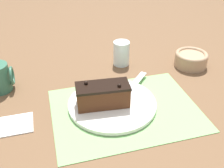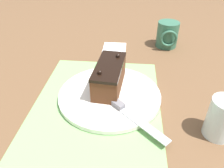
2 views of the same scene
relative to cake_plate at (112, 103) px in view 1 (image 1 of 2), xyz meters
name	(u,v)px [view 1 (image 1 of 2)]	position (x,y,z in m)	size (l,w,h in m)	color
ground_plane	(125,110)	(0.03, -0.03, -0.01)	(3.00, 3.00, 0.00)	brown
placemat_woven	(125,109)	(0.03, -0.03, -0.01)	(0.46, 0.34, 0.00)	#7AB266
cake_plate	(112,103)	(0.00, 0.00, 0.00)	(0.28, 0.28, 0.01)	white
chocolate_cake	(103,95)	(-0.03, 0.00, 0.04)	(0.17, 0.09, 0.08)	#512D19
serving_knife	(128,90)	(0.07, 0.04, 0.01)	(0.16, 0.17, 0.01)	slate
drinking_glass	(121,53)	(0.11, 0.26, 0.04)	(0.07, 0.07, 0.10)	silver
small_bowl	(191,59)	(0.38, 0.17, 0.02)	(0.13, 0.13, 0.06)	tan
folded_napkin	(14,124)	(-0.31, -0.01, -0.01)	(0.11, 0.09, 0.01)	white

